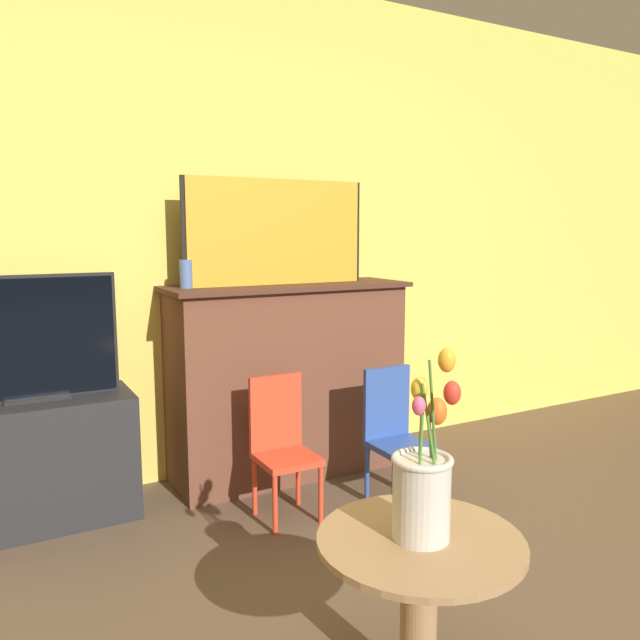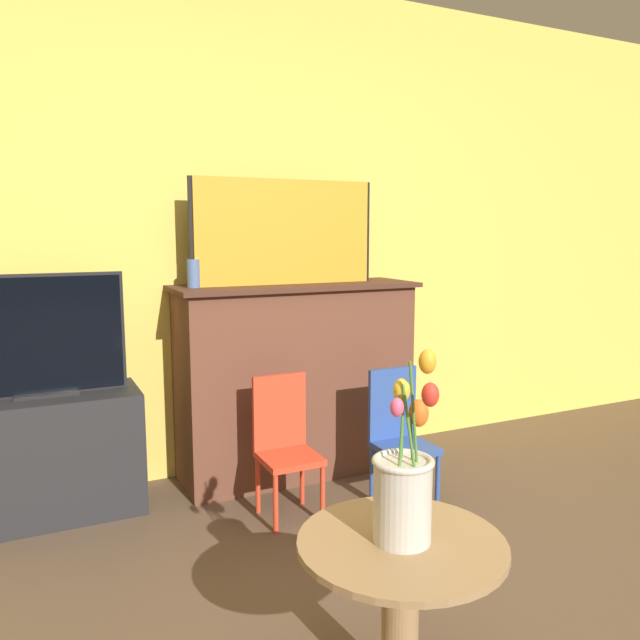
{
  "view_description": "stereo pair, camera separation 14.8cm",
  "coord_description": "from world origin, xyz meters",
  "px_view_note": "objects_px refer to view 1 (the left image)",
  "views": [
    {
      "loc": [
        -1.24,
        -1.15,
        1.35
      ],
      "look_at": [
        0.02,
        1.13,
        0.98
      ],
      "focal_mm": 35.0,
      "sensor_mm": 36.0,
      "label": 1
    },
    {
      "loc": [
        -1.1,
        -1.22,
        1.35
      ],
      "look_at": [
        0.02,
        1.13,
        0.98
      ],
      "focal_mm": 35.0,
      "sensor_mm": 36.0,
      "label": 2
    }
  ],
  "objects_px": {
    "painting": "(277,232)",
    "chair_red": "(282,441)",
    "tv_monitor": "(33,339)",
    "chair_blue": "(394,429)",
    "vase_tulips": "(423,485)"
  },
  "relations": [
    {
      "from": "painting",
      "to": "chair_blue",
      "type": "xyz_separation_m",
      "value": [
        0.36,
        -0.58,
        -0.98
      ]
    },
    {
      "from": "chair_red",
      "to": "vase_tulips",
      "type": "bearing_deg",
      "value": -97.5
    },
    {
      "from": "tv_monitor",
      "to": "vase_tulips",
      "type": "height_order",
      "value": "tv_monitor"
    },
    {
      "from": "painting",
      "to": "chair_blue",
      "type": "distance_m",
      "value": 1.2
    },
    {
      "from": "tv_monitor",
      "to": "chair_blue",
      "type": "xyz_separation_m",
      "value": [
        1.58,
        -0.58,
        -0.5
      ]
    },
    {
      "from": "painting",
      "to": "chair_red",
      "type": "height_order",
      "value": "painting"
    },
    {
      "from": "chair_red",
      "to": "painting",
      "type": "bearing_deg",
      "value": 66.66
    },
    {
      "from": "tv_monitor",
      "to": "chair_red",
      "type": "xyz_separation_m",
      "value": [
        1.01,
        -0.46,
        -0.5
      ]
    },
    {
      "from": "chair_red",
      "to": "chair_blue",
      "type": "relative_size",
      "value": 1.0
    },
    {
      "from": "tv_monitor",
      "to": "vase_tulips",
      "type": "distance_m",
      "value": 1.94
    },
    {
      "from": "chair_red",
      "to": "vase_tulips",
      "type": "distance_m",
      "value": 1.32
    },
    {
      "from": "tv_monitor",
      "to": "chair_red",
      "type": "bearing_deg",
      "value": -24.73
    },
    {
      "from": "painting",
      "to": "vase_tulips",
      "type": "bearing_deg",
      "value": -102.0
    },
    {
      "from": "painting",
      "to": "chair_blue",
      "type": "height_order",
      "value": "painting"
    },
    {
      "from": "chair_blue",
      "to": "painting",
      "type": "bearing_deg",
      "value": 122.02
    }
  ]
}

